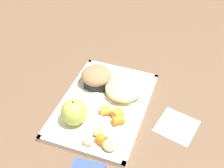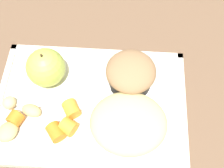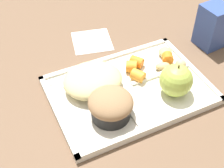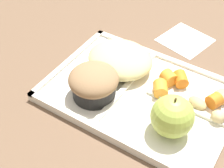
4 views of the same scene
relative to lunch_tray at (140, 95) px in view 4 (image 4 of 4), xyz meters
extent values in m
plane|color=brown|center=(0.00, 0.00, -0.01)|extent=(6.00, 6.00, 0.00)
cube|color=silver|center=(0.00, 0.00, 0.00)|extent=(0.34, 0.24, 0.01)
cube|color=silver|center=(0.00, -0.11, 0.01)|extent=(0.34, 0.01, 0.01)
cube|color=silver|center=(0.00, 0.11, 0.01)|extent=(0.34, 0.01, 0.01)
cube|color=silver|center=(0.17, 0.00, 0.01)|extent=(0.01, 0.24, 0.01)
cube|color=silver|center=(0.03, 0.00, 0.01)|extent=(0.01, 0.22, 0.01)
cube|color=silver|center=(-0.09, -0.01, 0.01)|extent=(0.15, 0.01, 0.01)
sphere|color=#A8C14C|center=(-0.08, 0.05, 0.04)|extent=(0.07, 0.07, 0.07)
cylinder|color=#4C381E|center=(-0.08, 0.05, 0.08)|extent=(0.00, 0.00, 0.01)
cylinder|color=black|center=(0.07, 0.05, 0.02)|extent=(0.08, 0.08, 0.03)
ellipsoid|color=#93704C|center=(0.07, 0.05, 0.04)|extent=(0.09, 0.09, 0.04)
cylinder|color=orange|center=(-0.03, -0.02, 0.02)|extent=(0.04, 0.04, 0.03)
cylinder|color=orange|center=(-0.13, -0.04, 0.02)|extent=(0.03, 0.03, 0.03)
cylinder|color=orange|center=(-0.03, -0.05, 0.02)|extent=(0.03, 0.04, 0.03)
cylinder|color=orange|center=(-0.05, -0.06, 0.02)|extent=(0.04, 0.04, 0.03)
ellipsoid|color=tan|center=(-0.13, -0.07, 0.01)|extent=(0.05, 0.05, 0.02)
ellipsoid|color=tan|center=(-0.14, -0.01, 0.02)|extent=(0.03, 0.03, 0.02)
ellipsoid|color=tan|center=(-0.10, -0.02, 0.01)|extent=(0.04, 0.03, 0.02)
ellipsoid|color=#D6C684|center=(0.07, -0.04, 0.03)|extent=(0.13, 0.12, 0.04)
sphere|color=brown|center=(0.07, -0.01, 0.02)|extent=(0.04, 0.04, 0.04)
sphere|color=brown|center=(0.09, -0.05, 0.02)|extent=(0.04, 0.04, 0.04)
cube|color=silver|center=(0.14, -0.07, 0.01)|extent=(0.07, 0.06, 0.00)
cube|color=silver|center=(0.09, -0.04, 0.01)|extent=(0.04, 0.04, 0.00)
cylinder|color=silver|center=(0.07, -0.01, 0.01)|extent=(0.02, 0.02, 0.00)
cylinder|color=silver|center=(0.07, -0.02, 0.01)|extent=(0.02, 0.02, 0.00)
cylinder|color=silver|center=(0.06, -0.02, 0.01)|extent=(0.02, 0.02, 0.00)
cube|color=white|center=(0.00, -0.21, -0.01)|extent=(0.12, 0.12, 0.00)
camera|label=1|loc=(-0.52, -0.21, 0.60)|focal=45.57mm
camera|label=2|loc=(0.05, -0.22, 0.49)|focal=47.06mm
camera|label=3|loc=(0.25, 0.42, 0.50)|focal=50.29mm
camera|label=4|loc=(-0.19, 0.39, 0.45)|focal=53.40mm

